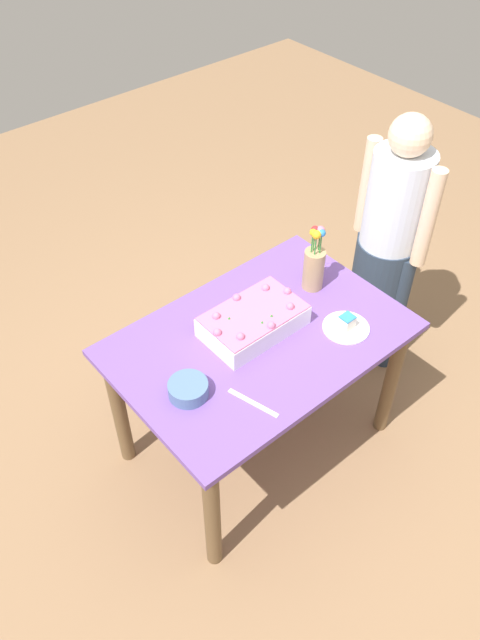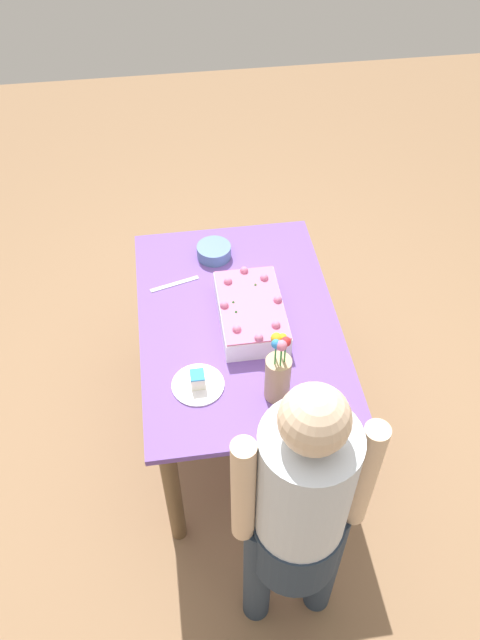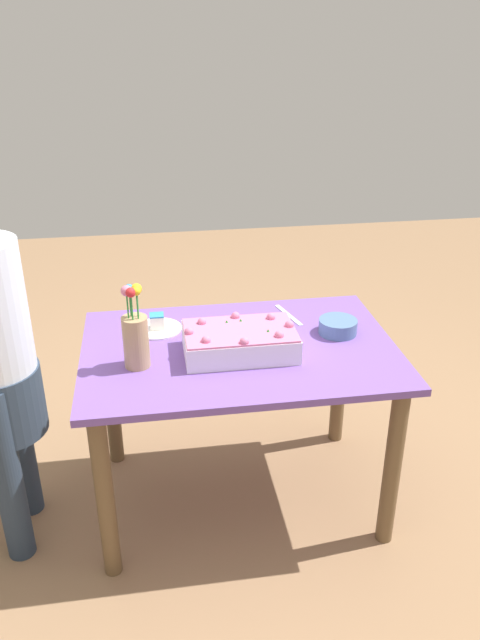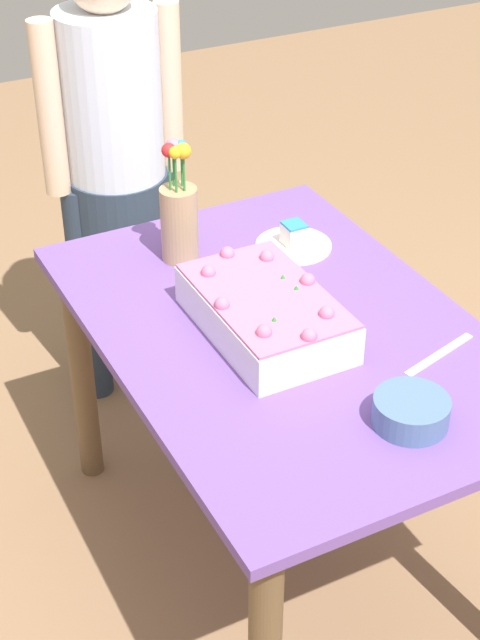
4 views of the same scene
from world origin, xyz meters
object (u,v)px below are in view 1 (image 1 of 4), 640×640
(flower_vase, at_px, (426,280))
(fruit_bowl, at_px, (262,276))
(serving_plate_with_slice, at_px, (378,370))
(cake_knife, at_px, (215,316))
(person_standing, at_px, (97,292))
(sheet_cake, at_px, (316,311))

(flower_vase, relative_size, fruit_bowl, 2.45)
(serving_plate_with_slice, distance_m, cake_knife, 0.75)
(fruit_bowl, bearing_deg, person_standing, 30.15)
(sheet_cake, bearing_deg, cake_knife, 8.19)
(flower_vase, relative_size, person_standing, 0.24)
(flower_vase, bearing_deg, person_standing, 14.11)
(fruit_bowl, bearing_deg, cake_knife, 69.47)
(person_standing, bearing_deg, sheet_cake, 7.08)
(flower_vase, height_order, person_standing, person_standing)
(sheet_cake, xyz_separation_m, serving_plate_with_slice, (-0.29, 0.26, -0.03))
(serving_plate_with_slice, bearing_deg, flower_vase, -105.37)
(cake_knife, relative_size, person_standing, 0.14)
(sheet_cake, xyz_separation_m, fruit_bowl, (0.32, -0.24, -0.02))
(cake_knife, bearing_deg, person_standing, 112.32)
(sheet_cake, height_order, person_standing, person_standing)
(flower_vase, bearing_deg, cake_knife, 18.55)
(fruit_bowl, height_order, person_standing, person_standing)
(flower_vase, distance_m, person_standing, 1.41)
(serving_plate_with_slice, distance_m, flower_vase, 0.52)
(serving_plate_with_slice, xyz_separation_m, flower_vase, (-0.13, -0.49, 0.11))
(sheet_cake, relative_size, flower_vase, 1.15)
(sheet_cake, height_order, fruit_bowl, sheet_cake)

